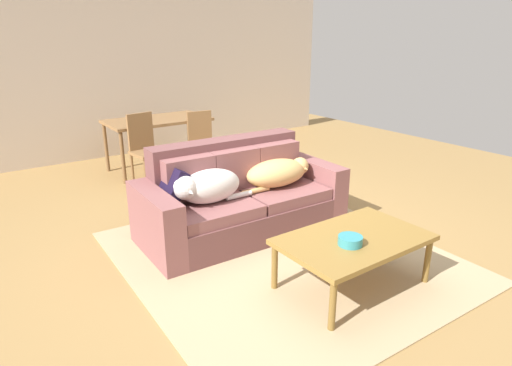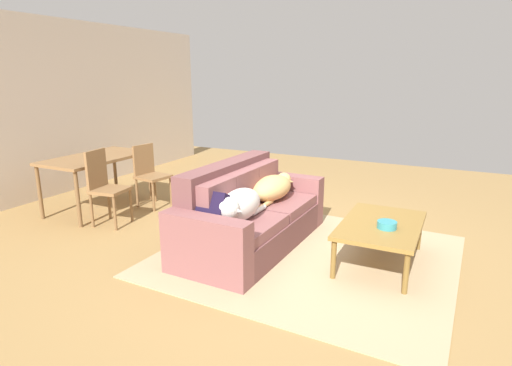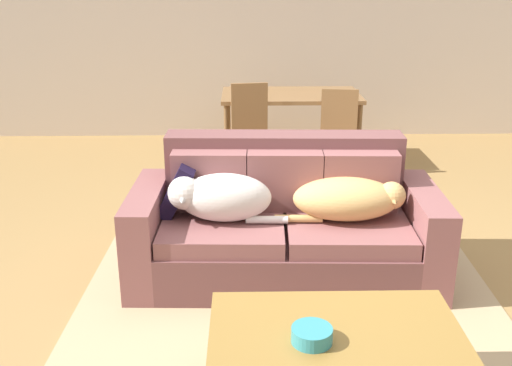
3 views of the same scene
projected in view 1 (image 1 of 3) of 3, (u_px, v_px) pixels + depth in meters
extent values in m
plane|color=olive|center=(274.00, 234.00, 4.51)|extent=(10.00, 10.00, 0.00)
cube|color=beige|center=(124.00, 71.00, 7.16)|extent=(8.00, 0.12, 2.70)
cube|color=tan|center=(282.00, 256.00, 4.06)|extent=(2.74, 2.97, 0.01)
cube|color=brown|center=(243.00, 218.00, 4.51)|extent=(1.67, 0.96, 0.33)
cube|color=#834F4E|center=(206.00, 206.00, 4.22)|extent=(0.82, 0.89, 0.11)
cube|color=#834F4E|center=(276.00, 190.00, 4.65)|extent=(0.82, 0.89, 0.11)
cube|color=brown|center=(226.00, 161.00, 4.60)|extent=(1.65, 0.29, 0.48)
cube|color=#834F4E|center=(189.00, 178.00, 4.20)|extent=(0.51, 0.18, 0.40)
cube|color=#834F4E|center=(235.00, 169.00, 4.47)|extent=(0.51, 0.18, 0.40)
cube|color=#834F4E|center=(276.00, 161.00, 4.73)|extent=(0.51, 0.18, 0.40)
cube|color=#834F4E|center=(156.00, 225.00, 3.98)|extent=(0.23, 0.91, 0.62)
cube|color=#834F4E|center=(313.00, 187.00, 4.94)|extent=(0.23, 0.91, 0.62)
ellipsoid|color=silver|center=(210.00, 186.00, 4.11)|extent=(0.62, 0.34, 0.32)
sphere|color=silver|center=(185.00, 188.00, 3.95)|extent=(0.22, 0.22, 0.22)
cone|color=#A39D98|center=(190.00, 192.00, 3.87)|extent=(0.10, 0.12, 0.10)
cylinder|color=silver|center=(239.00, 195.00, 4.25)|extent=(0.27, 0.06, 0.05)
ellipsoid|color=tan|center=(276.00, 173.00, 4.56)|extent=(0.70, 0.40, 0.28)
sphere|color=tan|center=(300.00, 166.00, 4.69)|extent=(0.18, 0.18, 0.18)
cone|color=#9C7947|center=(305.00, 169.00, 4.63)|extent=(0.08, 0.10, 0.08)
cylinder|color=tan|center=(255.00, 191.00, 4.37)|extent=(0.31, 0.06, 0.05)
cube|color=black|center=(170.00, 187.00, 4.08)|extent=(0.28, 0.38, 0.38)
cube|color=olive|center=(354.00, 240.00, 3.47)|extent=(1.17, 0.74, 0.04)
cylinder|color=brown|center=(333.00, 306.00, 3.00)|extent=(0.05, 0.05, 0.39)
cylinder|color=brown|center=(427.00, 261.00, 3.59)|extent=(0.05, 0.05, 0.39)
cylinder|color=brown|center=(275.00, 267.00, 3.50)|extent=(0.05, 0.05, 0.39)
cylinder|color=brown|center=(366.00, 233.00, 4.08)|extent=(0.05, 0.05, 0.39)
cylinder|color=teal|center=(350.00, 241.00, 3.33)|extent=(0.19, 0.19, 0.07)
cube|color=olive|center=(157.00, 120.00, 6.43)|extent=(1.45, 0.81, 0.04)
cylinder|color=brown|center=(123.00, 158.00, 5.91)|extent=(0.05, 0.05, 0.72)
cylinder|color=brown|center=(211.00, 144.00, 6.64)|extent=(0.05, 0.05, 0.72)
cylinder|color=brown|center=(106.00, 147.00, 6.45)|extent=(0.05, 0.05, 0.72)
cylinder|color=brown|center=(189.00, 135.00, 7.19)|extent=(0.05, 0.05, 0.72)
cube|color=olive|center=(149.00, 153.00, 5.79)|extent=(0.45, 0.45, 0.04)
cube|color=olive|center=(140.00, 131.00, 5.83)|extent=(0.36, 0.09, 0.48)
cylinder|color=brown|center=(146.00, 176.00, 5.64)|extent=(0.04, 0.04, 0.43)
cylinder|color=brown|center=(168.00, 170.00, 5.86)|extent=(0.04, 0.04, 0.43)
cylinder|color=brown|center=(132.00, 170.00, 5.88)|extent=(0.04, 0.04, 0.43)
cylinder|color=brown|center=(155.00, 165.00, 6.10)|extent=(0.04, 0.04, 0.43)
cube|color=olive|center=(205.00, 145.00, 6.27)|extent=(0.45, 0.45, 0.04)
cube|color=olive|center=(200.00, 126.00, 6.35)|extent=(0.36, 0.08, 0.43)
cylinder|color=brown|center=(198.00, 165.00, 6.13)|extent=(0.04, 0.04, 0.42)
cylinder|color=brown|center=(221.00, 162.00, 6.28)|extent=(0.04, 0.04, 0.42)
cylinder|color=brown|center=(190.00, 159.00, 6.41)|extent=(0.04, 0.04, 0.42)
cylinder|color=brown|center=(212.00, 156.00, 6.56)|extent=(0.04, 0.04, 0.42)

